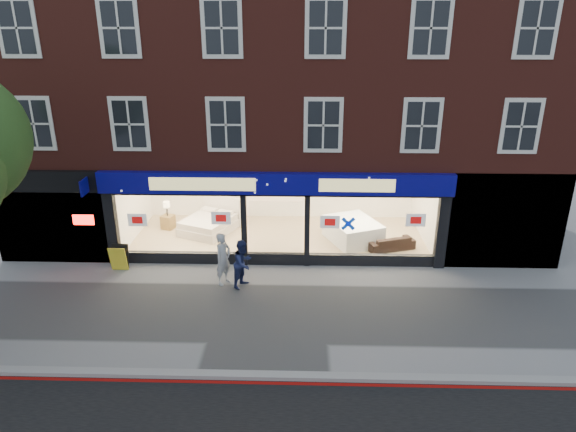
{
  "coord_description": "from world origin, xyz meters",
  "views": [
    {
      "loc": [
        0.87,
        -12.72,
        7.84
      ],
      "look_at": [
        0.43,
        2.5,
        1.99
      ],
      "focal_mm": 32.0,
      "sensor_mm": 36.0,
      "label": 1
    }
  ],
  "objects_px": {
    "a_board": "(119,258)",
    "mattress_stack": "(353,231)",
    "sofa": "(391,242)",
    "pedestrian_blue": "(243,263)",
    "pedestrian_grey": "(223,259)",
    "display_bed": "(210,223)"
  },
  "relations": [
    {
      "from": "sofa",
      "to": "pedestrian_grey",
      "type": "distance_m",
      "value": 6.21
    },
    {
      "from": "a_board",
      "to": "mattress_stack",
      "type": "bearing_deg",
      "value": 17.7
    },
    {
      "from": "a_board",
      "to": "display_bed",
      "type": "bearing_deg",
      "value": 53.23
    },
    {
      "from": "mattress_stack",
      "to": "sofa",
      "type": "relative_size",
      "value": 1.46
    },
    {
      "from": "sofa",
      "to": "a_board",
      "type": "xyz_separation_m",
      "value": [
        -9.25,
        -1.73,
        0.09
      ]
    },
    {
      "from": "mattress_stack",
      "to": "pedestrian_grey",
      "type": "xyz_separation_m",
      "value": [
        -4.34,
        -3.23,
        0.35
      ]
    },
    {
      "from": "sofa",
      "to": "pedestrian_blue",
      "type": "distance_m",
      "value": 5.7
    },
    {
      "from": "display_bed",
      "to": "a_board",
      "type": "xyz_separation_m",
      "value": [
        -2.47,
        -3.21,
        0.01
      ]
    },
    {
      "from": "mattress_stack",
      "to": "sofa",
      "type": "height_order",
      "value": "mattress_stack"
    },
    {
      "from": "a_board",
      "to": "pedestrian_blue",
      "type": "height_order",
      "value": "pedestrian_blue"
    },
    {
      "from": "a_board",
      "to": "pedestrian_blue",
      "type": "bearing_deg",
      "value": -12.09
    },
    {
      "from": "display_bed",
      "to": "mattress_stack",
      "type": "relative_size",
      "value": 1.03
    },
    {
      "from": "a_board",
      "to": "pedestrian_blue",
      "type": "relative_size",
      "value": 0.57
    },
    {
      "from": "a_board",
      "to": "sofa",
      "type": "bearing_deg",
      "value": 11.42
    },
    {
      "from": "display_bed",
      "to": "pedestrian_blue",
      "type": "bearing_deg",
      "value": -43.61
    },
    {
      "from": "a_board",
      "to": "pedestrian_grey",
      "type": "xyz_separation_m",
      "value": [
        3.61,
        -0.82,
        0.41
      ]
    },
    {
      "from": "mattress_stack",
      "to": "sofa",
      "type": "distance_m",
      "value": 1.48
    },
    {
      "from": "display_bed",
      "to": "pedestrian_blue",
      "type": "xyz_separation_m",
      "value": [
        1.77,
        -4.19,
        0.35
      ]
    },
    {
      "from": "sofa",
      "to": "pedestrian_blue",
      "type": "bearing_deg",
      "value": 9.23
    },
    {
      "from": "sofa",
      "to": "pedestrian_blue",
      "type": "height_order",
      "value": "pedestrian_blue"
    },
    {
      "from": "mattress_stack",
      "to": "a_board",
      "type": "xyz_separation_m",
      "value": [
        -7.95,
        -2.41,
        -0.06
      ]
    },
    {
      "from": "mattress_stack",
      "to": "pedestrian_blue",
      "type": "bearing_deg",
      "value": -137.57
    }
  ]
}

